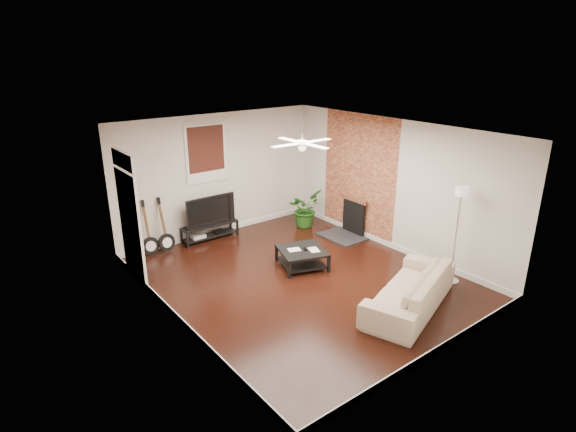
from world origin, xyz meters
The scene contains 14 objects.
room centered at (0.00, 0.00, 1.40)m, with size 5.01×6.01×2.81m.
brick_accent centered at (2.49, 1.00, 1.40)m, with size 0.02×2.20×2.80m, color #974630.
fireplace centered at (2.20, 1.00, 0.46)m, with size 0.80×1.10×0.92m, color black.
window_back centered at (-0.30, 2.97, 1.95)m, with size 1.00×0.06×1.30m, color #34170E.
door_left centered at (-2.46, 1.90, 1.25)m, with size 0.08×1.00×2.50m, color white.
tv_stand centered at (-0.42, 2.78, 0.18)m, with size 1.32×0.35×0.37m, color black.
tv centered at (-0.42, 2.80, 0.71)m, with size 1.18×0.15×0.68m, color black.
coffee_table centered at (0.35, 0.39, 0.18)m, with size 0.87×0.87×0.37m, color black.
sofa centered at (0.80, -1.92, 0.33)m, with size 2.28×0.89×0.66m, color tan.
floor_lamp centered at (2.15, -1.82, 0.93)m, with size 0.31×0.31×1.86m, color white, non-canonical shape.
potted_plant centered at (1.84, 2.12, 0.45)m, with size 0.81×0.70×0.90m, color #215919.
guitar_left centered at (-1.85, 2.75, 0.60)m, with size 0.37×0.26×1.21m, color black, non-canonical shape.
guitar_right centered at (-1.50, 2.72, 0.60)m, with size 0.37×0.26×1.21m, color black, non-canonical shape.
ceiling_fan centered at (0.00, 0.00, 2.60)m, with size 1.24×1.24×0.32m, color white, non-canonical shape.
Camera 1 is at (-5.03, -6.13, 4.13)m, focal length 29.00 mm.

